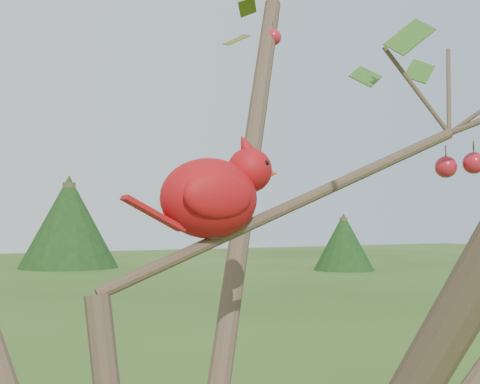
{
  "coord_description": "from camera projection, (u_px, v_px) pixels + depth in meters",
  "views": [
    {
      "loc": [
        -0.3,
        -0.8,
        2.05
      ],
      "look_at": [
        0.16,
        0.09,
        2.09
      ],
      "focal_mm": 50.0,
      "sensor_mm": 36.0,
      "label": 1
    }
  ],
  "objects": [
    {
      "name": "crabapple_tree",
      "position": [
        184.0,
        165.0,
        0.84
      ],
      "size": [
        2.35,
        2.05,
        2.95
      ],
      "color": "#473226",
      "rests_on": "ground"
    },
    {
      "name": "cardinal",
      "position": [
        214.0,
        194.0,
        0.98
      ],
      "size": [
        0.24,
        0.13,
        0.17
      ],
      "rotation": [
        0.0,
        0.0,
        -0.03
      ],
      "color": "red",
      "rests_on": "ground"
    }
  ]
}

